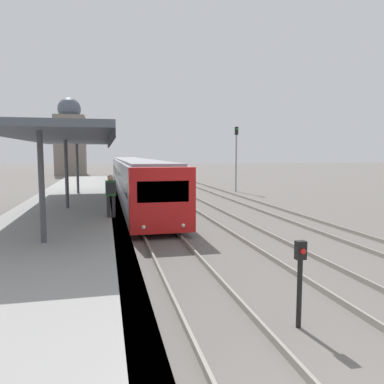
% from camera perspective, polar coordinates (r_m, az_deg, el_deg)
% --- Properties ---
extents(platform_canopy, '(4.00, 17.29, 3.32)m').
position_cam_1_polar(platform_canopy, '(18.01, -18.59, 7.77)').
color(platform_canopy, '#4C515B').
rests_on(platform_canopy, station_platform).
extents(person_on_platform, '(0.40, 0.40, 1.66)m').
position_cam_1_polar(person_on_platform, '(14.90, -12.28, -0.07)').
color(person_on_platform, '#2D2D33').
rests_on(person_on_platform, station_platform).
extents(train_near, '(2.62, 29.27, 2.98)m').
position_cam_1_polar(train_near, '(29.05, -8.76, 2.38)').
color(train_near, red).
rests_on(train_near, ground_plane).
extents(signal_post_near, '(0.20, 0.21, 1.73)m').
position_cam_1_polar(signal_post_near, '(7.68, 16.14, -11.92)').
color(signal_post_near, black).
rests_on(signal_post_near, ground_plane).
extents(signal_mast_far, '(0.28, 0.29, 5.75)m').
position_cam_1_polar(signal_mast_far, '(33.63, 6.76, 6.12)').
color(signal_mast_far, gray).
rests_on(signal_mast_far, ground_plane).
extents(distant_domed_building, '(4.60, 4.60, 12.08)m').
position_cam_1_polar(distant_domed_building, '(62.51, -18.07, 7.70)').
color(distant_domed_building, slate).
rests_on(distant_domed_building, ground_plane).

